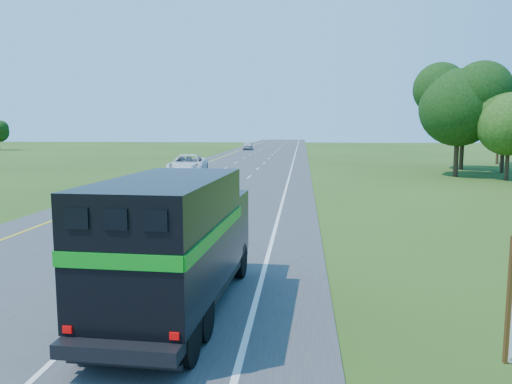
% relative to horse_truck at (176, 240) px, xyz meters
% --- Properties ---
extents(road, '(15.00, 260.00, 0.04)m').
position_rel_horse_truck_xyz_m(road, '(-3.63, 36.70, -1.85)').
color(road, '#38383A').
rests_on(road, ground).
extents(lane_markings, '(11.15, 260.00, 0.01)m').
position_rel_horse_truck_xyz_m(lane_markings, '(-3.63, 36.70, -1.82)').
color(lane_markings, yellow).
rests_on(lane_markings, road).
extents(horse_truck, '(2.77, 7.82, 3.41)m').
position_rel_horse_truck_xyz_m(horse_truck, '(0.00, 0.00, 0.00)').
color(horse_truck, black).
rests_on(horse_truck, road).
extents(white_suv, '(3.84, 7.28, 1.95)m').
position_rel_horse_truck_xyz_m(white_suv, '(-7.77, 34.76, -0.85)').
color(white_suv, white).
rests_on(white_suv, road).
extents(far_car, '(2.43, 5.13, 1.70)m').
position_rel_horse_truck_xyz_m(far_car, '(-7.83, 87.64, -0.98)').
color(far_car, '#BBBAC2').
rests_on(far_car, road).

